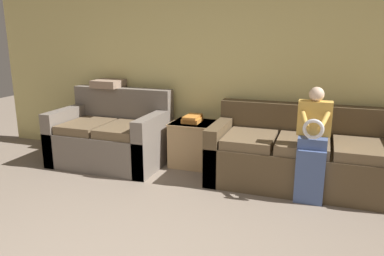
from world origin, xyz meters
name	(u,v)px	position (x,y,z in m)	size (l,w,h in m)	color
wall_back	(224,68)	(0.00, 3.09, 1.27)	(7.06, 0.06, 2.55)	#DBCC7F
couch_main	(303,157)	(1.09, 2.59, 0.33)	(2.10, 0.95, 0.88)	brown
couch_side	(112,138)	(-1.39, 2.53, 0.34)	(1.45, 0.95, 0.98)	#70665B
child_left_seated	(313,141)	(1.19, 2.19, 0.64)	(0.34, 0.37, 1.18)	#475B8E
side_shelf	(193,143)	(-0.32, 2.78, 0.30)	(0.55, 0.51, 0.58)	tan
book_stack	(192,119)	(-0.33, 2.77, 0.63)	(0.22, 0.31, 0.09)	orange
throw_pillow	(108,83)	(-1.61, 2.86, 1.03)	(0.38, 0.38, 0.10)	gray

